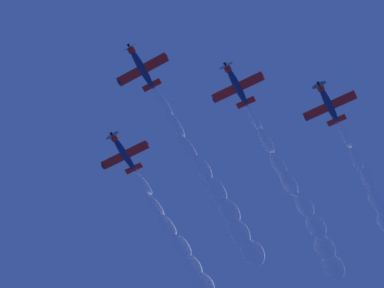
{
  "coord_description": "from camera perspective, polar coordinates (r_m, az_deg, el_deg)",
  "views": [
    {
      "loc": [
        6.48,
        -28.93,
        2.2
      ],
      "look_at": [
        -0.49,
        11.03,
        84.64
      ],
      "focal_mm": 53.3,
      "sensor_mm": 36.0,
      "label": 1
    }
  ],
  "objects": [
    {
      "name": "smoke_trail_left_wingman",
      "position": [
        100.06,
        11.92,
        -7.91
      ],
      "size": [
        14.15,
        34.77,
        7.66
      ],
      "color": "white"
    },
    {
      "name": "airplane_lead",
      "position": [
        88.67,
        -5.13,
        7.71
      ],
      "size": [
        8.74,
        7.84,
        2.9
      ],
      "color": "navy"
    },
    {
      "name": "smoke_trail_right_wingman",
      "position": [
        103.87,
        1.29,
        -13.64
      ],
      "size": [
        14.85,
        35.29,
        7.16
      ],
      "color": "white"
    },
    {
      "name": "airplane_slot_tail",
      "position": [
        93.84,
        13.47,
        3.99
      ],
      "size": [
        8.73,
        7.87,
        2.64
      ],
      "color": "navy"
    },
    {
      "name": "smoke_trail_lead",
      "position": [
        95.43,
        3.47,
        -6.58
      ],
      "size": [
        14.54,
        34.65,
        7.06
      ],
      "color": "white"
    },
    {
      "name": "airplane_left_wingman",
      "position": [
        90.55,
        4.45,
        5.95
      ],
      "size": [
        8.7,
        7.83,
        3.03
      ],
      "color": "navy"
    },
    {
      "name": "airplane_right_wingman",
      "position": [
        94.37,
        -6.89,
        -0.84
      ],
      "size": [
        8.74,
        7.87,
        2.52
      ],
      "color": "navy"
    }
  ]
}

